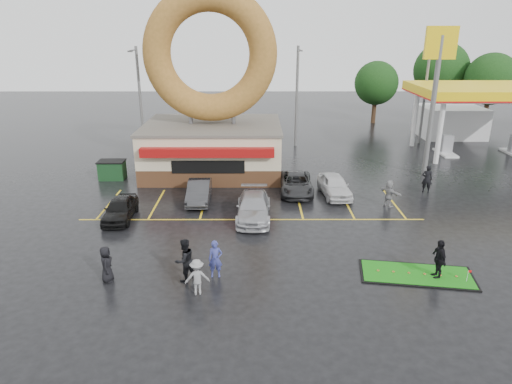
{
  "coord_description": "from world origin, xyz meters",
  "views": [
    {
      "loc": [
        0.23,
        -20.89,
        10.47
      ],
      "look_at": [
        0.26,
        2.02,
        2.2
      ],
      "focal_mm": 32.0,
      "sensor_mm": 36.0,
      "label": 1
    }
  ],
  "objects_px": {
    "streetlight_mid": "(297,94)",
    "person_blue": "(215,259)",
    "gas_station": "(471,106)",
    "shell_sign": "(437,74)",
    "streetlight_left": "(140,96)",
    "dumpster": "(112,170)",
    "streetlight_right": "(425,93)",
    "car_white": "(334,186)",
    "car_dgrey": "(199,192)",
    "car_grey": "(296,184)",
    "car_black": "(120,209)",
    "putting_green": "(417,274)",
    "person_cameraman": "(439,259)",
    "car_silver": "(253,207)",
    "donut_shop": "(212,113)"
  },
  "relations": [
    {
      "from": "streetlight_mid",
      "to": "car_grey",
      "type": "bearing_deg",
      "value": -94.58
    },
    {
      "from": "gas_station",
      "to": "car_black",
      "type": "relative_size",
      "value": 3.59
    },
    {
      "from": "streetlight_right",
      "to": "car_white",
      "type": "relative_size",
      "value": 2.2
    },
    {
      "from": "shell_sign",
      "to": "donut_shop",
      "type": "bearing_deg",
      "value": 176.53
    },
    {
      "from": "car_black",
      "to": "dumpster",
      "type": "xyz_separation_m",
      "value": [
        -2.67,
        7.5,
        0.0
      ]
    },
    {
      "from": "streetlight_mid",
      "to": "putting_green",
      "type": "xyz_separation_m",
      "value": [
        3.47,
        -23.84,
        -4.74
      ]
    },
    {
      "from": "gas_station",
      "to": "streetlight_mid",
      "type": "height_order",
      "value": "streetlight_mid"
    },
    {
      "from": "person_blue",
      "to": "putting_green",
      "type": "relative_size",
      "value": 0.33
    },
    {
      "from": "putting_green",
      "to": "dumpster",
      "type": "bearing_deg",
      "value": 141.86
    },
    {
      "from": "gas_station",
      "to": "car_silver",
      "type": "xyz_separation_m",
      "value": [
        -19.88,
        -17.31,
        -3.01
      ]
    },
    {
      "from": "donut_shop",
      "to": "streetlight_mid",
      "type": "bearing_deg",
      "value": 48.62
    },
    {
      "from": "car_grey",
      "to": "person_blue",
      "type": "height_order",
      "value": "person_blue"
    },
    {
      "from": "shell_sign",
      "to": "putting_green",
      "type": "height_order",
      "value": "shell_sign"
    },
    {
      "from": "donut_shop",
      "to": "streetlight_mid",
      "type": "distance_m",
      "value": 10.59
    },
    {
      "from": "streetlight_right",
      "to": "person_blue",
      "type": "distance_m",
      "value": 30.71
    },
    {
      "from": "person_cameraman",
      "to": "dumpster",
      "type": "distance_m",
      "value": 23.29
    },
    {
      "from": "streetlight_left",
      "to": "car_white",
      "type": "relative_size",
      "value": 2.2
    },
    {
      "from": "person_cameraman",
      "to": "putting_green",
      "type": "relative_size",
      "value": 0.35
    },
    {
      "from": "car_dgrey",
      "to": "person_blue",
      "type": "relative_size",
      "value": 2.33
    },
    {
      "from": "dumpster",
      "to": "car_grey",
      "type": "bearing_deg",
      "value": -13.33
    },
    {
      "from": "streetlight_left",
      "to": "putting_green",
      "type": "height_order",
      "value": "streetlight_left"
    },
    {
      "from": "streetlight_left",
      "to": "dumpster",
      "type": "relative_size",
      "value": 5.0
    },
    {
      "from": "car_silver",
      "to": "shell_sign",
      "type": "bearing_deg",
      "value": 34.2
    },
    {
      "from": "streetlight_left",
      "to": "car_grey",
      "type": "height_order",
      "value": "streetlight_left"
    },
    {
      "from": "car_black",
      "to": "car_silver",
      "type": "relative_size",
      "value": 0.8
    },
    {
      "from": "shell_sign",
      "to": "car_black",
      "type": "bearing_deg",
      "value": -157.55
    },
    {
      "from": "donut_shop",
      "to": "car_dgrey",
      "type": "xyz_separation_m",
      "value": [
        -0.36,
        -6.6,
        -3.8
      ]
    },
    {
      "from": "streetlight_left",
      "to": "streetlight_right",
      "type": "distance_m",
      "value": 26.08
    },
    {
      "from": "car_grey",
      "to": "streetlight_right",
      "type": "bearing_deg",
      "value": 48.42
    },
    {
      "from": "person_blue",
      "to": "person_cameraman",
      "type": "xyz_separation_m",
      "value": [
        9.81,
        -0.13,
        0.06
      ]
    },
    {
      "from": "streetlight_left",
      "to": "putting_green",
      "type": "bearing_deg",
      "value": -52.58
    },
    {
      "from": "person_cameraman",
      "to": "shell_sign",
      "type": "bearing_deg",
      "value": 157.85
    },
    {
      "from": "streetlight_right",
      "to": "car_grey",
      "type": "height_order",
      "value": "streetlight_right"
    },
    {
      "from": "donut_shop",
      "to": "car_silver",
      "type": "bearing_deg",
      "value": -71.54
    },
    {
      "from": "streetlight_mid",
      "to": "car_silver",
      "type": "relative_size",
      "value": 1.9
    },
    {
      "from": "gas_station",
      "to": "car_dgrey",
      "type": "height_order",
      "value": "gas_station"
    },
    {
      "from": "car_white",
      "to": "putting_green",
      "type": "relative_size",
      "value": 0.78
    },
    {
      "from": "car_black",
      "to": "car_grey",
      "type": "relative_size",
      "value": 0.83
    },
    {
      "from": "dumpster",
      "to": "streetlight_mid",
      "type": "bearing_deg",
      "value": 34.3
    },
    {
      "from": "car_silver",
      "to": "person_blue",
      "type": "bearing_deg",
      "value": -102.9
    },
    {
      "from": "shell_sign",
      "to": "person_cameraman",
      "type": "bearing_deg",
      "value": -107.35
    },
    {
      "from": "streetlight_mid",
      "to": "streetlight_right",
      "type": "bearing_deg",
      "value": 4.76
    },
    {
      "from": "shell_sign",
      "to": "dumpster",
      "type": "distance_m",
      "value": 24.22
    },
    {
      "from": "gas_station",
      "to": "shell_sign",
      "type": "distance_m",
      "value": 11.93
    },
    {
      "from": "car_dgrey",
      "to": "streetlight_right",
      "type": "bearing_deg",
      "value": 37.13
    },
    {
      "from": "streetlight_mid",
      "to": "person_blue",
      "type": "distance_m",
      "value": 24.85
    },
    {
      "from": "gas_station",
      "to": "donut_shop",
      "type": "bearing_deg",
      "value": -160.89
    },
    {
      "from": "person_blue",
      "to": "dumpster",
      "type": "height_order",
      "value": "person_blue"
    },
    {
      "from": "streetlight_right",
      "to": "car_white",
      "type": "distance_m",
      "value": 18.39
    },
    {
      "from": "car_grey",
      "to": "car_white",
      "type": "relative_size",
      "value": 1.12
    }
  ]
}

